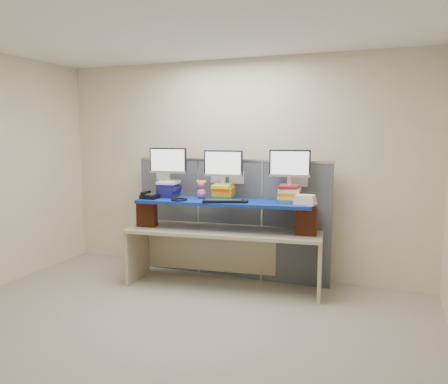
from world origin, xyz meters
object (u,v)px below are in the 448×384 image
at_px(blue_board, 224,202).
at_px(desk_phone, 150,196).
at_px(monitor_center, 223,165).
at_px(monitor_left, 168,162).
at_px(keyboard, 223,201).
at_px(monitor_right, 290,165).
at_px(desk, 224,241).

distance_m(blue_board, desk_phone, 0.92).
bearing_deg(monitor_center, monitor_left, -180.00).
height_order(monitor_left, keyboard, monitor_left).
relative_size(monitor_left, monitor_center, 1.00).
height_order(monitor_center, monitor_right, monitor_right).
bearing_deg(monitor_left, blue_board, -8.99).
relative_size(monitor_left, keyboard, 0.95).
bearing_deg(desk_phone, blue_board, 10.82).
xyz_separation_m(desk, monitor_right, (0.74, 0.21, 0.92)).
distance_m(desk, blue_board, 0.48).
distance_m(desk, monitor_center, 0.92).
bearing_deg(desk, keyboard, -78.75).
bearing_deg(monitor_left, monitor_right, 0.00).
distance_m(blue_board, keyboard, 0.15).
height_order(monitor_right, desk_phone, monitor_right).
relative_size(blue_board, desk_phone, 10.13).
xyz_separation_m(monitor_center, desk_phone, (-0.85, -0.31, -0.38)).
relative_size(monitor_right, desk_phone, 2.33).
bearing_deg(monitor_left, desk_phone, -130.41).
xyz_separation_m(desk, desk_phone, (-0.90, -0.19, 0.53)).
relative_size(desk, monitor_center, 5.00).
height_order(blue_board, keyboard, keyboard).
bearing_deg(blue_board, monitor_center, 108.21).
bearing_deg(monitor_right, monitor_center, -180.00).
distance_m(monitor_left, monitor_center, 0.71).
xyz_separation_m(monitor_right, keyboard, (-0.69, -0.35, -0.41)).
xyz_separation_m(desk, blue_board, (0.00, 0.00, 0.48)).
bearing_deg(desk, monitor_right, 8.88).
xyz_separation_m(monitor_center, monitor_right, (0.79, 0.10, 0.01)).
bearing_deg(monitor_right, blue_board, -171.12).
bearing_deg(monitor_left, keyboard, -18.61).
height_order(blue_board, monitor_center, monitor_center).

